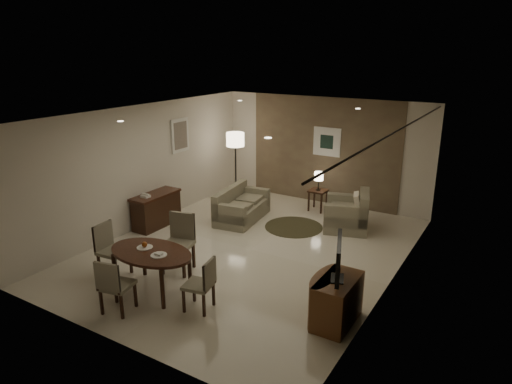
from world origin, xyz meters
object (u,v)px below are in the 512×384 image
Objects in this scene: tv_cabinet at (337,301)px; chair_left at (114,251)px; floor_lamp at (236,167)px; chair_near at (117,284)px; armchair at (347,210)px; chair_far at (177,244)px; side_table at (318,200)px; dining_table at (152,271)px; chair_right at (198,284)px; sofa at (242,204)px; console_desk at (156,210)px.

chair_left is at bearing -170.59° from tv_cabinet.
floor_lamp reaches higher than chair_left.
chair_near is 0.92× the size of armchair.
chair_far reaches higher than side_table.
dining_table is at bearing -98.33° from side_table.
dining_table is 1.69× the size of chair_near.
armchair reaches higher than chair_right.
floor_lamp is (-1.40, 5.34, 0.45)m from chair_near.
chair_left is 0.52× the size of floor_lamp.
chair_right reaches higher than side_table.
tv_cabinet is 0.57× the size of sofa.
chair_near is 0.49× the size of floor_lamp.
chair_left reaches higher than tv_cabinet.
chair_near is 0.57× the size of sofa.
chair_near is 5.78m from side_table.
console_desk is at bearing -68.41° from chair_near.
chair_far is at bearing -98.89° from chair_near.
console_desk is 2.53m from floor_lamp.
chair_near is 5.26m from armchair.
chair_far reaches higher than dining_table.
sofa is at bearing -95.17° from chair_near.
floor_lamp is at bearing -87.24° from chair_near.
chair_far reaches higher than tv_cabinet.
dining_table is 1.55× the size of armchair.
armchair reaches higher than console_desk.
armchair is at bearing 28.70° from console_desk.
chair_left is 1.78× the size of side_table.
chair_near is 1.21m from chair_left.
armchair is at bearing 67.40° from dining_table.
chair_left is at bearing -104.40° from chair_right.
chair_near is at bearing -101.61° from chair_far.
dining_table is 0.95m from chair_left.
console_desk is 2.28× the size of side_table.
floor_lamp is (-2.42, 4.67, 0.48)m from chair_right.
armchair is (1.86, 3.48, -0.09)m from chair_far.
chair_left is (1.01, -2.14, 0.09)m from console_desk.
floor_lamp reaches higher than console_desk.
chair_near is (-0.02, -0.72, 0.09)m from dining_table.
chair_left is (-0.94, 0.05, 0.12)m from dining_table.
floor_lamp is at bearing 94.22° from chair_far.
tv_cabinet is 4.47m from sofa.
chair_near is at bearing -56.46° from console_desk.
chair_far is 4.10m from floor_lamp.
tv_cabinet is 0.60× the size of dining_table.
chair_right reaches higher than tv_cabinet.
chair_far is at bearing -37.93° from console_desk.
sofa is (0.42, 3.48, -0.10)m from chair_left.
armchair reaches higher than tv_cabinet.
floor_lamp reaches higher than dining_table.
chair_right reaches higher than sofa.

